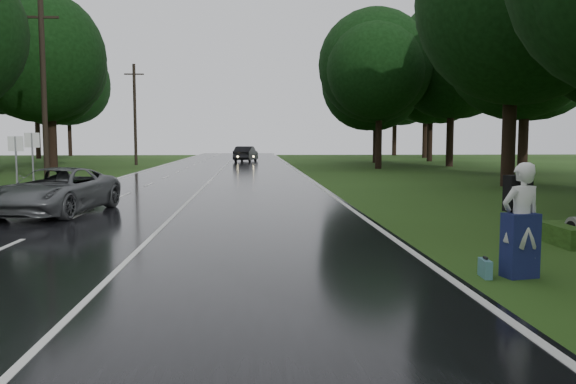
# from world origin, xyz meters

# --- Properties ---
(ground) EXTENTS (160.00, 160.00, 0.00)m
(ground) POSITION_xyz_m (0.00, 0.00, 0.00)
(ground) COLOR #254614
(ground) RESTS_ON ground
(road) EXTENTS (12.00, 140.00, 0.04)m
(road) POSITION_xyz_m (0.00, 20.00, 0.02)
(road) COLOR black
(road) RESTS_ON ground
(lane_center) EXTENTS (0.12, 140.00, 0.01)m
(lane_center) POSITION_xyz_m (0.00, 20.00, 0.04)
(lane_center) COLOR silver
(lane_center) RESTS_ON road
(grey_car) EXTENTS (3.24, 5.58, 1.46)m
(grey_car) POSITION_xyz_m (-3.81, 8.14, 0.77)
(grey_car) COLOR #505355
(grey_car) RESTS_ON road
(far_car) EXTENTS (2.69, 5.20, 1.63)m
(far_car) POSITION_xyz_m (1.73, 51.56, 0.86)
(far_car) COLOR black
(far_car) RESTS_ON road
(hitchhiker) EXTENTS (0.82, 0.77, 2.01)m
(hitchhiker) POSITION_xyz_m (7.11, -0.97, 0.93)
(hitchhiker) COLOR silver
(hitchhiker) RESTS_ON ground
(suitcase) EXTENTS (0.17, 0.45, 0.32)m
(suitcase) POSITION_xyz_m (6.50, -0.97, 0.16)
(suitcase) COLOR teal
(suitcase) RESTS_ON ground
(utility_pole_mid) EXTENTS (1.80, 0.28, 9.71)m
(utility_pole_mid) POSITION_xyz_m (-8.50, 20.79, 0.00)
(utility_pole_mid) COLOR black
(utility_pole_mid) RESTS_ON ground
(utility_pole_far) EXTENTS (1.80, 0.28, 9.38)m
(utility_pole_far) POSITION_xyz_m (-8.50, 44.44, 0.00)
(utility_pole_far) COLOR black
(utility_pole_far) RESTS_ON ground
(road_sign_a) EXTENTS (0.61, 0.10, 2.53)m
(road_sign_a) POSITION_xyz_m (-7.20, 13.59, 0.00)
(road_sign_a) COLOR white
(road_sign_a) RESTS_ON ground
(road_sign_b) EXTENTS (0.65, 0.10, 2.70)m
(road_sign_b) POSITION_xyz_m (-7.20, 15.37, 0.00)
(road_sign_b) COLOR white
(road_sign_b) RESTS_ON ground
(tree_left_e) EXTENTS (9.41, 9.41, 14.70)m
(tree_left_e) POSITION_xyz_m (-12.76, 34.45, 0.00)
(tree_left_e) COLOR black
(tree_left_e) RESTS_ON ground
(tree_left_f) EXTENTS (11.06, 11.06, 17.28)m
(tree_left_f) POSITION_xyz_m (-17.77, 48.10, 0.00)
(tree_left_f) COLOR black
(tree_left_f) RESTS_ON ground
(tree_right_d) EXTENTS (10.21, 10.21, 15.96)m
(tree_right_d) POSITION_xyz_m (15.52, 18.21, 0.00)
(tree_right_d) COLOR black
(tree_right_d) RESTS_ON ground
(tree_right_e) EXTENTS (9.51, 9.51, 14.86)m
(tree_right_e) POSITION_xyz_m (12.80, 36.45, 0.00)
(tree_right_e) COLOR black
(tree_right_e) RESTS_ON ground
(tree_right_f) EXTENTS (8.62, 8.62, 13.46)m
(tree_right_f) POSITION_xyz_m (15.17, 48.61, 0.00)
(tree_right_f) COLOR black
(tree_right_f) RESTS_ON ground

